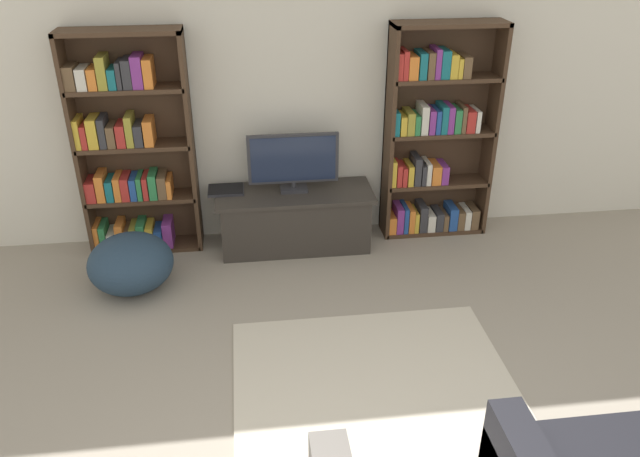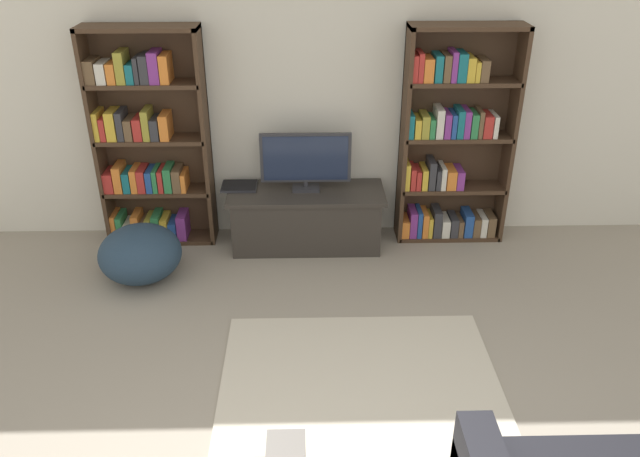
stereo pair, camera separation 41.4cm
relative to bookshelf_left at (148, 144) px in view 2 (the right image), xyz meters
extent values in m
cube|color=silver|center=(1.53, 0.17, 0.37)|extent=(8.80, 0.06, 2.60)
cube|color=#422D1E|center=(-0.42, -0.03, 0.04)|extent=(0.04, 0.30, 1.94)
cube|color=#422D1E|center=(0.52, -0.03, 0.04)|extent=(0.04, 0.30, 1.94)
cube|color=#422D1E|center=(0.05, 0.11, 0.04)|extent=(0.98, 0.04, 1.94)
cube|color=#422D1E|center=(0.05, -0.03, 1.00)|extent=(0.98, 0.30, 0.04)
cube|color=#422D1E|center=(0.05, -0.03, -0.91)|extent=(0.94, 0.30, 0.04)
cube|color=orange|center=(-0.38, -0.04, -0.77)|extent=(0.04, 0.24, 0.25)
cube|color=#2D7F47|center=(-0.33, -0.04, -0.78)|extent=(0.05, 0.24, 0.24)
cube|color=silver|center=(-0.26, -0.04, -0.81)|extent=(0.07, 0.24, 0.16)
cube|color=orange|center=(-0.19, -0.04, -0.77)|extent=(0.07, 0.24, 0.24)
cube|color=brown|center=(-0.13, -0.04, -0.80)|extent=(0.04, 0.24, 0.18)
cube|color=#9E9333|center=(-0.07, -0.04, -0.79)|extent=(0.05, 0.24, 0.21)
cube|color=#2D7F47|center=(0.00, -0.04, -0.77)|extent=(0.07, 0.24, 0.24)
cube|color=gold|center=(0.07, -0.04, -0.79)|extent=(0.06, 0.24, 0.21)
cube|color=#234C99|center=(0.15, -0.04, -0.81)|extent=(0.07, 0.24, 0.17)
cube|color=#7F338C|center=(0.23, -0.04, -0.78)|extent=(0.08, 0.24, 0.23)
cube|color=#422D1E|center=(0.05, -0.03, -0.43)|extent=(0.94, 0.30, 0.04)
cube|color=#B72D28|center=(-0.36, -0.04, -0.32)|extent=(0.08, 0.24, 0.18)
cube|color=orange|center=(-0.28, -0.04, -0.29)|extent=(0.07, 0.24, 0.24)
cube|color=#196B75|center=(-0.20, -0.04, -0.32)|extent=(0.06, 0.24, 0.18)
cube|color=orange|center=(-0.14, -0.04, -0.30)|extent=(0.05, 0.24, 0.21)
cube|color=#B72D28|center=(-0.07, -0.04, -0.31)|extent=(0.07, 0.24, 0.20)
cube|color=#234C99|center=(-0.01, -0.04, -0.31)|extent=(0.05, 0.24, 0.19)
cube|color=#2D7F47|center=(0.05, -0.04, -0.31)|extent=(0.04, 0.24, 0.20)
cube|color=#B72D28|center=(0.10, -0.04, -0.31)|extent=(0.04, 0.24, 0.20)
cube|color=#2D7F47|center=(0.16, -0.04, -0.30)|extent=(0.07, 0.24, 0.22)
cube|color=brown|center=(0.24, -0.04, -0.31)|extent=(0.07, 0.24, 0.20)
cube|color=orange|center=(0.30, -0.04, -0.32)|extent=(0.04, 0.24, 0.17)
cube|color=#422D1E|center=(0.05, -0.03, 0.06)|extent=(0.94, 0.30, 0.04)
cube|color=gold|center=(-0.38, -0.04, 0.20)|extent=(0.04, 0.24, 0.24)
cube|color=#B72D28|center=(-0.33, -0.04, 0.17)|extent=(0.05, 0.24, 0.19)
cube|color=gold|center=(-0.26, -0.04, 0.20)|extent=(0.08, 0.24, 0.25)
cube|color=#333338|center=(-0.19, -0.04, 0.20)|extent=(0.05, 0.24, 0.25)
cube|color=brown|center=(-0.12, -0.04, 0.17)|extent=(0.07, 0.24, 0.18)
cube|color=#B72D28|center=(-0.04, -0.04, 0.17)|extent=(0.07, 0.24, 0.19)
cube|color=#9E9333|center=(0.03, -0.04, 0.21)|extent=(0.06, 0.24, 0.26)
cube|color=#333338|center=(0.10, -0.04, 0.17)|extent=(0.07, 0.24, 0.18)
cube|color=orange|center=(0.18, -0.04, 0.19)|extent=(0.08, 0.24, 0.22)
cube|color=#422D1E|center=(0.05, -0.03, 0.55)|extent=(0.94, 0.30, 0.04)
cube|color=brown|center=(-0.36, -0.04, 0.66)|extent=(0.08, 0.24, 0.19)
cube|color=silver|center=(-0.27, -0.04, 0.65)|extent=(0.08, 0.24, 0.17)
cube|color=orange|center=(-0.19, -0.04, 0.65)|extent=(0.07, 0.24, 0.17)
cube|color=#9E9333|center=(-0.11, -0.04, 0.69)|extent=(0.07, 0.24, 0.26)
cube|color=#196B75|center=(-0.04, -0.04, 0.64)|extent=(0.06, 0.24, 0.16)
cube|color=#333338|center=(0.02, -0.04, 0.67)|extent=(0.04, 0.24, 0.21)
cube|color=#333338|center=(0.08, -0.04, 0.68)|extent=(0.07, 0.24, 0.23)
cube|color=#7F338C|center=(0.16, -0.04, 0.69)|extent=(0.08, 0.24, 0.25)
cube|color=orange|center=(0.24, -0.04, 0.68)|extent=(0.07, 0.24, 0.23)
cube|color=#422D1E|center=(2.25, -0.03, 0.04)|extent=(0.04, 0.30, 1.94)
cube|color=#422D1E|center=(3.19, -0.03, 0.04)|extent=(0.04, 0.30, 1.94)
cube|color=#422D1E|center=(2.72, 0.11, 0.04)|extent=(0.98, 0.04, 1.94)
cube|color=#422D1E|center=(2.72, -0.03, 1.00)|extent=(0.98, 0.30, 0.04)
cube|color=#422D1E|center=(2.72, -0.03, -0.91)|extent=(0.94, 0.30, 0.04)
cube|color=orange|center=(2.30, -0.04, -0.81)|extent=(0.07, 0.24, 0.17)
cube|color=#7F338C|center=(2.38, -0.04, -0.77)|extent=(0.06, 0.24, 0.25)
cube|color=#234C99|center=(2.43, -0.04, -0.77)|extent=(0.04, 0.24, 0.25)
cube|color=orange|center=(2.49, -0.04, -0.78)|extent=(0.05, 0.24, 0.23)
cube|color=gold|center=(2.54, -0.04, -0.80)|extent=(0.04, 0.24, 0.20)
cube|color=#333338|center=(2.60, -0.04, -0.77)|extent=(0.07, 0.24, 0.26)
cube|color=silver|center=(2.68, -0.04, -0.81)|extent=(0.07, 0.24, 0.17)
cube|color=#333338|center=(2.76, -0.04, -0.80)|extent=(0.07, 0.24, 0.18)
cube|color=brown|center=(2.82, -0.04, -0.81)|extent=(0.05, 0.24, 0.16)
cube|color=#234C99|center=(2.89, -0.04, -0.78)|extent=(0.08, 0.24, 0.22)
cube|color=brown|center=(2.97, -0.04, -0.80)|extent=(0.07, 0.24, 0.18)
cube|color=silver|center=(3.03, -0.04, -0.80)|extent=(0.06, 0.24, 0.19)
cube|color=brown|center=(3.10, -0.04, -0.80)|extent=(0.07, 0.24, 0.20)
cube|color=#422D1E|center=(2.72, -0.03, -0.43)|extent=(0.94, 0.30, 0.04)
cube|color=gold|center=(2.29, -0.04, -0.29)|extent=(0.04, 0.24, 0.24)
cube|color=#B72D28|center=(2.34, -0.04, -0.31)|extent=(0.04, 0.24, 0.20)
cube|color=#B72D28|center=(2.39, -0.04, -0.32)|extent=(0.04, 0.24, 0.18)
cube|color=gold|center=(2.45, -0.04, -0.31)|extent=(0.05, 0.24, 0.19)
cube|color=#333338|center=(2.51, -0.04, -0.28)|extent=(0.06, 0.24, 0.26)
cube|color=#333338|center=(2.57, -0.04, -0.32)|extent=(0.04, 0.24, 0.19)
cube|color=silver|center=(2.61, -0.04, -0.31)|extent=(0.04, 0.24, 0.20)
cube|color=orange|center=(2.69, -0.04, -0.32)|extent=(0.08, 0.24, 0.18)
cube|color=#7F338C|center=(2.76, -0.04, -0.32)|extent=(0.07, 0.24, 0.17)
cube|color=#422D1E|center=(2.72, -0.03, 0.06)|extent=(0.94, 0.30, 0.04)
cube|color=#196B75|center=(2.29, -0.04, 0.18)|extent=(0.04, 0.24, 0.21)
cube|color=gold|center=(2.35, -0.04, 0.16)|extent=(0.05, 0.24, 0.17)
cube|color=#9E9333|center=(2.41, -0.04, 0.18)|extent=(0.06, 0.24, 0.20)
cube|color=#2D7F47|center=(2.47, -0.04, 0.16)|extent=(0.04, 0.24, 0.17)
cube|color=silver|center=(2.53, -0.04, 0.20)|extent=(0.06, 0.24, 0.25)
cube|color=#7F338C|center=(2.60, -0.04, 0.18)|extent=(0.05, 0.24, 0.21)
cube|color=#234C99|center=(2.66, -0.04, 0.18)|extent=(0.04, 0.24, 0.21)
cube|color=#196B75|center=(2.71, -0.04, 0.20)|extent=(0.06, 0.24, 0.24)
cube|color=#7F338C|center=(2.77, -0.04, 0.20)|extent=(0.05, 0.24, 0.24)
cube|color=#2D7F47|center=(2.83, -0.04, 0.18)|extent=(0.06, 0.24, 0.21)
cube|color=brown|center=(2.89, -0.04, 0.19)|extent=(0.04, 0.24, 0.23)
cube|color=#B72D28|center=(2.95, -0.04, 0.17)|extent=(0.08, 0.24, 0.19)
cube|color=silver|center=(3.02, -0.04, 0.17)|extent=(0.04, 0.24, 0.19)
cube|color=#422D1E|center=(2.72, -0.03, 0.55)|extent=(0.94, 0.30, 0.04)
cube|color=#B72D28|center=(2.29, -0.04, 0.67)|extent=(0.04, 0.24, 0.22)
cube|color=#B72D28|center=(2.33, -0.04, 0.68)|extent=(0.04, 0.24, 0.24)
cube|color=orange|center=(2.40, -0.04, 0.66)|extent=(0.08, 0.24, 0.19)
cube|color=#196B75|center=(2.48, -0.04, 0.67)|extent=(0.06, 0.24, 0.22)
cube|color=brown|center=(2.55, -0.04, 0.67)|extent=(0.06, 0.24, 0.22)
cube|color=#7F338C|center=(2.61, -0.04, 0.69)|extent=(0.05, 0.24, 0.25)
cube|color=#196B75|center=(2.67, -0.04, 0.68)|extent=(0.08, 0.24, 0.23)
cube|color=gold|center=(2.75, -0.04, 0.66)|extent=(0.07, 0.24, 0.20)
cube|color=gold|center=(2.80, -0.04, 0.65)|extent=(0.04, 0.24, 0.17)
cube|color=brown|center=(2.86, -0.04, 0.65)|extent=(0.07, 0.24, 0.18)
cube|color=#332D28|center=(1.38, -0.16, -0.68)|extent=(1.31, 0.52, 0.50)
cube|color=#332D28|center=(1.38, -0.16, -0.41)|extent=(1.40, 0.56, 0.04)
cube|color=#2D2D33|center=(1.38, -0.12, -0.38)|extent=(0.24, 0.16, 0.03)
cylinder|color=#2D2D33|center=(1.38, -0.12, -0.34)|extent=(0.04, 0.04, 0.05)
cube|color=#2D2D33|center=(1.38, -0.12, -0.09)|extent=(0.80, 0.04, 0.45)
cube|color=#19233D|center=(1.38, -0.14, -0.09)|extent=(0.74, 0.00, 0.40)
cube|color=#28282D|center=(0.78, -0.07, -0.38)|extent=(0.32, 0.25, 0.02)
cube|color=black|center=(0.78, -0.07, -0.37)|extent=(0.30, 0.24, 0.00)
cube|color=beige|center=(1.73, -2.21, -0.92)|extent=(1.84, 1.73, 0.02)
ellipsoid|color=#23384C|center=(0.00, -0.71, -0.70)|extent=(0.68, 0.68, 0.46)
camera|label=1|loc=(0.98, -5.19, 1.90)|focal=35.00mm
camera|label=2|loc=(1.39, -5.22, 1.90)|focal=35.00mm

